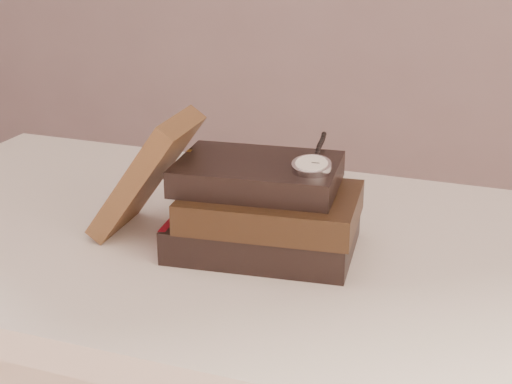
% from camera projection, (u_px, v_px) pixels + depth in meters
% --- Properties ---
extents(table, '(1.00, 0.60, 0.75)m').
position_uv_depth(table, '(203.00, 291.00, 1.05)').
color(table, silver).
rests_on(table, ground).
extents(book_stack, '(0.24, 0.18, 0.11)m').
position_uv_depth(book_stack, '(265.00, 210.00, 0.94)').
color(book_stack, black).
rests_on(book_stack, table).
extents(journal, '(0.13, 0.12, 0.16)m').
position_uv_depth(journal, '(146.00, 174.00, 0.98)').
color(journal, '#432B19').
rests_on(journal, table).
extents(pocket_watch, '(0.05, 0.15, 0.02)m').
position_uv_depth(pocket_watch, '(312.00, 164.00, 0.90)').
color(pocket_watch, silver).
rests_on(pocket_watch, book_stack).
extents(eyeglasses, '(0.10, 0.12, 0.05)m').
position_uv_depth(eyeglasses, '(219.00, 176.00, 1.03)').
color(eyeglasses, silver).
rests_on(eyeglasses, book_stack).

